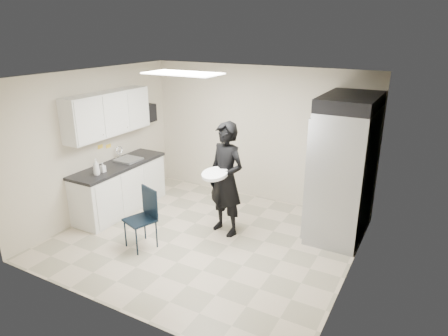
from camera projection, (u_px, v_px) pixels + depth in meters
The scene contains 21 objects.
floor at pixel (205, 239), 6.48m from camera, with size 4.50×4.50×0.00m, color #BCAB94.
ceiling at pixel (202, 76), 5.62m from camera, with size 4.50×4.50×0.00m, color silver.
back_wall at pixel (258, 134), 7.70m from camera, with size 4.50×4.50×0.00m, color #BCAF9B.
left_wall at pixel (95, 144), 7.07m from camera, with size 4.00×4.00×0.00m, color #BCAF9B.
right_wall at pixel (355, 191), 5.03m from camera, with size 4.00×4.00×0.00m, color #BCAF9B.
ceiling_panel at pixel (183, 73), 6.23m from camera, with size 1.20×0.60×0.02m, color white.
lower_counter at pixel (120, 188), 7.39m from camera, with size 0.60×1.90×0.86m, color silver.
countertop at pixel (118, 165), 7.24m from camera, with size 0.64×1.95×0.05m, color black.
sink at pixel (128, 162), 7.44m from camera, with size 0.42×0.40×0.14m, color gray.
faucet at pixel (120, 153), 7.48m from camera, with size 0.02×0.02×0.24m, color silver.
upper_cabinets at pixel (108, 113), 6.99m from camera, with size 0.35×1.80×0.75m, color silver.
towel_dispenser at pixel (148, 113), 8.03m from camera, with size 0.22×0.30×0.35m, color black.
notice_sticker_left at pixel (100, 147), 7.18m from camera, with size 0.00×0.12×0.07m, color yellow.
notice_sticker_right at pixel (109, 146), 7.36m from camera, with size 0.00×0.12×0.07m, color yellow.
commercial_fridge at pixel (343, 173), 6.35m from camera, with size 0.80×1.35×2.10m, color gray.
fridge_compressor at pixel (351, 101), 5.97m from camera, with size 0.80×1.35×0.20m, color black.
folding_chair at pixel (140, 220), 6.10m from camera, with size 0.41×0.41×0.92m, color black.
man_tuxedo at pixel (226, 179), 6.42m from camera, with size 0.69×0.46×1.88m, color black.
bucket_lid at pixel (215, 174), 6.19m from camera, with size 0.41×0.41×0.05m, color white.
soap_bottle_a at pixel (96, 167), 6.65m from camera, with size 0.11×0.11×0.28m, color white.
soap_bottle_b at pixel (103, 167), 6.80m from camera, with size 0.08×0.08×0.17m, color silver.
Camera 1 is at (3.04, -4.87, 3.24)m, focal length 32.00 mm.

